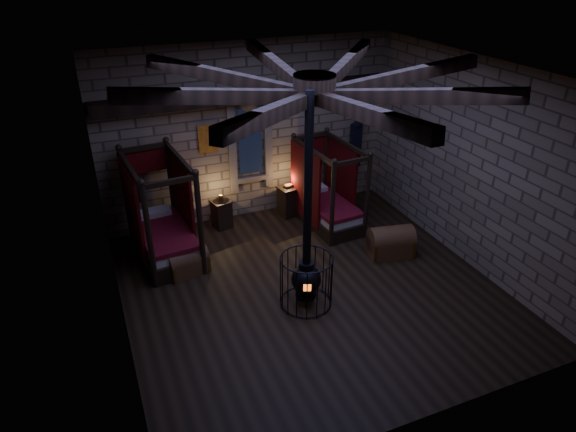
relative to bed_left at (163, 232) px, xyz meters
name	(u,v)px	position (x,y,z in m)	size (l,w,h in m)	color
room	(312,99)	(2.39, -2.24, 3.20)	(7.02, 7.02, 4.29)	black
bed_left	(163,232)	(0.00, 0.00, 0.00)	(1.29, 2.21, 2.21)	black
bed_right	(326,204)	(3.87, -0.04, -0.05)	(1.16, 1.99, 2.00)	black
trunk_left	(187,261)	(0.29, -0.88, -0.28)	(0.90, 0.66, 0.60)	brown
trunk_right	(391,242)	(4.52, -1.88, -0.24)	(1.03, 0.77, 0.69)	brown
nightstand_left	(222,214)	(1.48, 0.71, -0.19)	(0.52, 0.50, 0.85)	black
nightstand_right	(288,201)	(3.18, 0.67, -0.16)	(0.55, 0.54, 0.83)	black
stove	(306,276)	(2.11, -2.75, 0.07)	(0.98, 0.98, 4.05)	black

